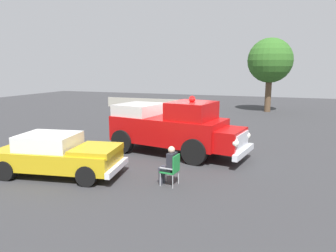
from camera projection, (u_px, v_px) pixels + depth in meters
ground_plane at (179, 151)px, 14.21m from camera, size 60.00×60.00×0.00m
vintage_fire_truck at (173, 127)px, 13.57m from camera, size 6.23×3.23×2.59m
classic_hot_rod at (59, 154)px, 10.88m from camera, size 4.60×2.53×1.46m
lawn_chair_near_truck at (173, 168)px, 9.90m from camera, size 0.55×0.56×1.02m
lawn_chair_by_car at (200, 129)px, 16.35m from camera, size 0.54×0.53×1.02m
spectator_seated at (169, 164)px, 9.94m from camera, size 0.57×0.43×1.29m
spectator_standing at (127, 114)px, 18.85m from camera, size 0.26×0.64×1.68m
oak_tree_left at (270, 61)px, 26.34m from camera, size 3.75×3.75×6.24m
background_fence at (153, 104)px, 29.27m from camera, size 9.53×0.12×0.90m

